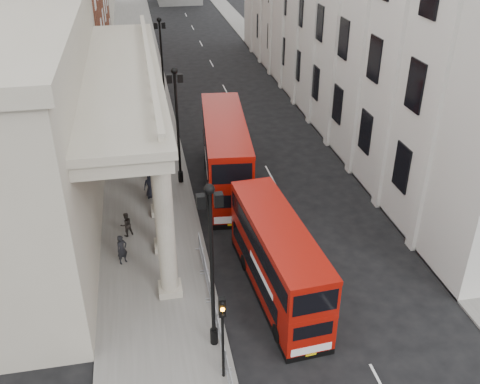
{
  "coord_description": "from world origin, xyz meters",
  "views": [
    {
      "loc": [
        -2.88,
        -13.95,
        18.26
      ],
      "look_at": [
        2.28,
        12.59,
        3.04
      ],
      "focal_mm": 40.0,
      "sensor_mm": 36.0,
      "label": 1
    }
  ],
  "objects_px": {
    "lamp_post_south": "(212,258)",
    "pedestrian_a": "(122,250)",
    "bus_far": "(225,153)",
    "bus_near": "(278,258)",
    "pedestrian_b": "(126,224)",
    "lamp_post_north": "(162,56)",
    "lamp_post_mid": "(177,119)",
    "pedestrian_c": "(151,185)",
    "traffic_light": "(223,324)"
  },
  "relations": [
    {
      "from": "lamp_post_south",
      "to": "pedestrian_a",
      "type": "relative_size",
      "value": 4.73
    },
    {
      "from": "bus_far",
      "to": "bus_near",
      "type": "bearing_deg",
      "value": -81.42
    },
    {
      "from": "pedestrian_b",
      "to": "lamp_post_south",
      "type": "bearing_deg",
      "value": 83.78
    },
    {
      "from": "lamp_post_north",
      "to": "pedestrian_a",
      "type": "distance_m",
      "value": 25.61
    },
    {
      "from": "lamp_post_mid",
      "to": "bus_far",
      "type": "distance_m",
      "value": 4.0
    },
    {
      "from": "bus_near",
      "to": "pedestrian_c",
      "type": "xyz_separation_m",
      "value": [
        -5.91,
        11.04,
        -1.12
      ]
    },
    {
      "from": "lamp_post_mid",
      "to": "pedestrian_a",
      "type": "xyz_separation_m",
      "value": [
        -4.08,
        -8.98,
        -3.91
      ]
    },
    {
      "from": "lamp_post_mid",
      "to": "pedestrian_c",
      "type": "relative_size",
      "value": 4.43
    },
    {
      "from": "bus_far",
      "to": "pedestrian_b",
      "type": "relative_size",
      "value": 7.54
    },
    {
      "from": "lamp_post_mid",
      "to": "bus_near",
      "type": "height_order",
      "value": "lamp_post_mid"
    },
    {
      "from": "lamp_post_mid",
      "to": "pedestrian_a",
      "type": "bearing_deg",
      "value": -114.44
    },
    {
      "from": "bus_far",
      "to": "pedestrian_b",
      "type": "height_order",
      "value": "bus_far"
    },
    {
      "from": "pedestrian_a",
      "to": "pedestrian_b",
      "type": "height_order",
      "value": "pedestrian_a"
    },
    {
      "from": "lamp_post_south",
      "to": "traffic_light",
      "type": "relative_size",
      "value": 1.93
    },
    {
      "from": "pedestrian_a",
      "to": "pedestrian_c",
      "type": "xyz_separation_m",
      "value": [
        1.91,
        7.11,
        0.06
      ]
    },
    {
      "from": "pedestrian_a",
      "to": "bus_far",
      "type": "bearing_deg",
      "value": 13.69
    },
    {
      "from": "bus_far",
      "to": "pedestrian_a",
      "type": "relative_size",
      "value": 6.61
    },
    {
      "from": "lamp_post_mid",
      "to": "lamp_post_north",
      "type": "height_order",
      "value": "same"
    },
    {
      "from": "pedestrian_c",
      "to": "lamp_post_south",
      "type": "bearing_deg",
      "value": -73.78
    },
    {
      "from": "lamp_post_mid",
      "to": "bus_near",
      "type": "distance_m",
      "value": 13.71
    },
    {
      "from": "bus_near",
      "to": "bus_far",
      "type": "distance_m",
      "value": 11.94
    },
    {
      "from": "lamp_post_mid",
      "to": "bus_far",
      "type": "bearing_deg",
      "value": -17.83
    },
    {
      "from": "lamp_post_south",
      "to": "lamp_post_mid",
      "type": "height_order",
      "value": "same"
    },
    {
      "from": "pedestrian_c",
      "to": "lamp_post_north",
      "type": "bearing_deg",
      "value": 90.55
    },
    {
      "from": "lamp_post_north",
      "to": "pedestrian_b",
      "type": "bearing_deg",
      "value": -99.81
    },
    {
      "from": "bus_near",
      "to": "pedestrian_a",
      "type": "distance_m",
      "value": 8.83
    },
    {
      "from": "traffic_light",
      "to": "bus_far",
      "type": "relative_size",
      "value": 0.37
    },
    {
      "from": "lamp_post_mid",
      "to": "pedestrian_b",
      "type": "height_order",
      "value": "lamp_post_mid"
    },
    {
      "from": "pedestrian_b",
      "to": "pedestrian_c",
      "type": "height_order",
      "value": "pedestrian_c"
    },
    {
      "from": "lamp_post_north",
      "to": "pedestrian_c",
      "type": "height_order",
      "value": "lamp_post_north"
    },
    {
      "from": "lamp_post_north",
      "to": "bus_near",
      "type": "xyz_separation_m",
      "value": [
        3.74,
        -28.91,
        -2.73
      ]
    },
    {
      "from": "traffic_light",
      "to": "pedestrian_b",
      "type": "distance_m",
      "value": 12.61
    },
    {
      "from": "pedestrian_a",
      "to": "lamp_post_mid",
      "type": "bearing_deg",
      "value": 31.19
    },
    {
      "from": "pedestrian_b",
      "to": "lamp_post_north",
      "type": "bearing_deg",
      "value": -127.56
    },
    {
      "from": "lamp_post_south",
      "to": "pedestrian_c",
      "type": "relative_size",
      "value": 4.43
    },
    {
      "from": "lamp_post_south",
      "to": "traffic_light",
      "type": "height_order",
      "value": "lamp_post_south"
    },
    {
      "from": "traffic_light",
      "to": "lamp_post_north",
      "type": "bearing_deg",
      "value": 90.17
    },
    {
      "from": "lamp_post_north",
      "to": "traffic_light",
      "type": "relative_size",
      "value": 1.93
    },
    {
      "from": "traffic_light",
      "to": "bus_far",
      "type": "distance_m",
      "value": 17.29
    },
    {
      "from": "lamp_post_south",
      "to": "lamp_post_mid",
      "type": "xyz_separation_m",
      "value": [
        0.0,
        16.0,
        0.0
      ]
    },
    {
      "from": "bus_near",
      "to": "pedestrian_b",
      "type": "bearing_deg",
      "value": 134.48
    },
    {
      "from": "lamp_post_south",
      "to": "pedestrian_a",
      "type": "height_order",
      "value": "lamp_post_south"
    },
    {
      "from": "lamp_post_mid",
      "to": "bus_near",
      "type": "relative_size",
      "value": 0.85
    },
    {
      "from": "lamp_post_south",
      "to": "lamp_post_north",
      "type": "height_order",
      "value": "same"
    },
    {
      "from": "lamp_post_north",
      "to": "pedestrian_c",
      "type": "relative_size",
      "value": 4.43
    },
    {
      "from": "traffic_light",
      "to": "pedestrian_a",
      "type": "distance_m",
      "value": 10.18
    },
    {
      "from": "lamp_post_south",
      "to": "pedestrian_b",
      "type": "height_order",
      "value": "lamp_post_south"
    },
    {
      "from": "lamp_post_south",
      "to": "bus_far",
      "type": "height_order",
      "value": "lamp_post_south"
    },
    {
      "from": "pedestrian_a",
      "to": "pedestrian_c",
      "type": "bearing_deg",
      "value": 40.6
    },
    {
      "from": "traffic_light",
      "to": "pedestrian_c",
      "type": "xyz_separation_m",
      "value": [
        -2.27,
        16.15,
        -2.05
      ]
    }
  ]
}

